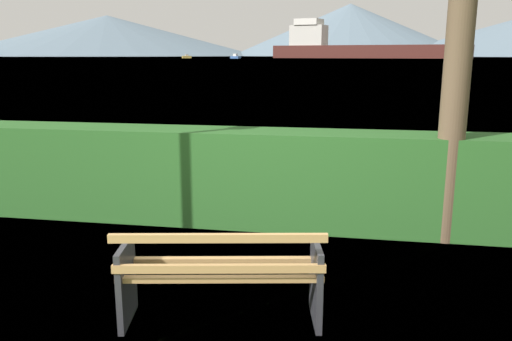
{
  "coord_description": "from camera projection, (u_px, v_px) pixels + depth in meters",
  "views": [
    {
      "loc": [
        0.98,
        -3.87,
        2.18
      ],
      "look_at": [
        0.0,
        1.65,
        0.92
      ],
      "focal_mm": 36.32,
      "sensor_mm": 36.0,
      "label": 1
    }
  ],
  "objects": [
    {
      "name": "water_surface",
      "position": [
        348.0,
        58.0,
        301.07
      ],
      "size": [
        620.0,
        620.0,
        0.0
      ],
      "primitive_type": "plane",
      "color": "#7A99A8",
      "rests_on": "ground_plane"
    },
    {
      "name": "fishing_boat_near",
      "position": [
        236.0,
        57.0,
        241.36
      ],
      "size": [
        5.64,
        4.94,
        2.27
      ],
      "color": "#335693",
      "rests_on": "water_surface"
    },
    {
      "name": "cargo_ship_large",
      "position": [
        353.0,
        47.0,
        264.73
      ],
      "size": [
        99.05,
        38.4,
        20.08
      ],
      "color": "#471E19",
      "rests_on": "water_surface"
    },
    {
      "name": "park_bench",
      "position": [
        221.0,
        275.0,
        4.21
      ],
      "size": [
        1.72,
        0.86,
        0.87
      ],
      "color": "tan",
      "rests_on": "ground_plane"
    },
    {
      "name": "hedge_row",
      "position": [
        268.0,
        178.0,
        6.68
      ],
      "size": [
        10.43,
        0.73,
        1.23
      ],
      "primitive_type": "cube",
      "color": "#285B23",
      "rests_on": "ground_plane"
    },
    {
      "name": "sailboat_mid",
      "position": [
        187.0,
        57.0,
        259.09
      ],
      "size": [
        4.63,
        3.57,
        1.97
      ],
      "color": "gold",
      "rests_on": "water_surface"
    },
    {
      "name": "ground_plane",
      "position": [
        222.0,
        319.0,
        4.37
      ],
      "size": [
        1400.0,
        1400.0,
        0.0
      ],
      "primitive_type": "plane",
      "color": "#4C6B33"
    },
    {
      "name": "distant_hills",
      "position": [
        405.0,
        29.0,
        518.54
      ],
      "size": [
        857.93,
        402.35,
        56.43
      ],
      "color": "slate",
      "rests_on": "ground_plane"
    }
  ]
}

